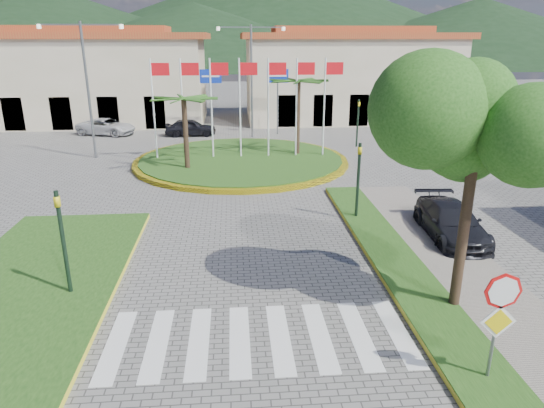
{
  "coord_description": "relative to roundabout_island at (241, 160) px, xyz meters",
  "views": [
    {
      "loc": [
        -0.42,
        -6.27,
        7.05
      ],
      "look_at": [
        0.73,
        8.0,
        2.15
      ],
      "focal_mm": 32.0,
      "sensor_mm": 36.0,
      "label": 1
    }
  ],
  "objects": [
    {
      "name": "sidewalk_right",
      "position": [
        6.0,
        -20.0,
        -0.1
      ],
      "size": [
        4.0,
        28.0,
        0.15
      ],
      "primitive_type": "cube",
      "color": "gray",
      "rests_on": "ground"
    },
    {
      "name": "verge_right",
      "position": [
        4.8,
        -20.0,
        -0.09
      ],
      "size": [
        1.6,
        28.0,
        0.18
      ],
      "primitive_type": "cube",
      "color": "#1C4413",
      "rests_on": "ground"
    },
    {
      "name": "median_left",
      "position": [
        -6.5,
        -16.0,
        -0.09
      ],
      "size": [
        5.0,
        14.0,
        0.18
      ],
      "primitive_type": "cube",
      "color": "#1C4413",
      "rests_on": "ground"
    },
    {
      "name": "crosswalk",
      "position": [
        -0.0,
        -18.0,
        -0.17
      ],
      "size": [
        8.0,
        3.0,
        0.01
      ],
      "primitive_type": "cube",
      "color": "silver",
      "rests_on": "ground"
    },
    {
      "name": "roundabout_island",
      "position": [
        0.0,
        0.0,
        0.0
      ],
      "size": [
        12.7,
        12.7,
        6.0
      ],
      "color": "yellow",
      "rests_on": "ground"
    },
    {
      "name": "stop_sign",
      "position": [
        4.9,
        -20.04,
        1.61
      ],
      "size": [
        0.8,
        0.11,
        2.65
      ],
      "color": "slate",
      "rests_on": "ground"
    },
    {
      "name": "deciduous_tree",
      "position": [
        5.5,
        -17.0,
        5.0
      ],
      "size": [
        3.6,
        3.6,
        6.8
      ],
      "color": "black",
      "rests_on": "ground"
    },
    {
      "name": "traffic_light_left",
      "position": [
        -5.2,
        -15.5,
        1.77
      ],
      "size": [
        0.15,
        0.18,
        3.2
      ],
      "color": "black",
      "rests_on": "ground"
    },
    {
      "name": "traffic_light_right",
      "position": [
        4.5,
        -10.0,
        1.77
      ],
      "size": [
        0.15,
        0.18,
        3.2
      ],
      "color": "black",
      "rests_on": "ground"
    },
    {
      "name": "traffic_light_far",
      "position": [
        8.0,
        4.0,
        1.77
      ],
      "size": [
        0.18,
        0.15,
        3.2
      ],
      "color": "black",
      "rests_on": "ground"
    },
    {
      "name": "direction_sign_west",
      "position": [
        -2.0,
        8.97,
        3.35
      ],
      "size": [
        1.6,
        0.14,
        5.2
      ],
      "color": "slate",
      "rests_on": "ground"
    },
    {
      "name": "direction_sign_east",
      "position": [
        3.0,
        8.97,
        3.35
      ],
      "size": [
        1.6,
        0.14,
        5.2
      ],
      "color": "slate",
      "rests_on": "ground"
    },
    {
      "name": "street_lamp_centre",
      "position": [
        1.0,
        8.0,
        4.32
      ],
      "size": [
        4.8,
        0.16,
        8.0
      ],
      "color": "slate",
      "rests_on": "ground"
    },
    {
      "name": "street_lamp_west",
      "position": [
        -9.0,
        2.0,
        4.32
      ],
      "size": [
        4.8,
        0.16,
        8.0
      ],
      "color": "slate",
      "rests_on": "ground"
    },
    {
      "name": "building_left",
      "position": [
        -14.0,
        16.0,
        3.73
      ],
      "size": [
        23.32,
        9.54,
        8.05
      ],
      "color": "#BEB290",
      "rests_on": "ground"
    },
    {
      "name": "building_right",
      "position": [
        10.0,
        16.0,
        3.73
      ],
      "size": [
        19.08,
        9.54,
        8.05
      ],
      "color": "#BEB290",
      "rests_on": "ground"
    },
    {
      "name": "hill_far_west",
      "position": [
        -55.0,
        118.0,
        10.82
      ],
      "size": [
        140.0,
        140.0,
        22.0
      ],
      "primitive_type": "cone",
      "color": "black",
      "rests_on": "ground"
    },
    {
      "name": "hill_far_mid",
      "position": [
        15.0,
        138.0,
        14.82
      ],
      "size": [
        180.0,
        180.0,
        30.0
      ],
      "primitive_type": "cone",
      "color": "black",
      "rests_on": "ground"
    },
    {
      "name": "hill_far_east",
      "position": [
        70.0,
        113.0,
        8.82
      ],
      "size": [
        120.0,
        120.0,
        18.0
      ],
      "primitive_type": "cone",
      "color": "black",
      "rests_on": "ground"
    },
    {
      "name": "hill_near_back",
      "position": [
        -10.0,
        108.0,
        7.82
      ],
      "size": [
        110.0,
        110.0,
        16.0
      ],
      "primitive_type": "cone",
      "color": "black",
      "rests_on": "ground"
    },
    {
      "name": "white_van",
      "position": [
        -10.18,
        9.81,
        0.44
      ],
      "size": [
        4.87,
        3.35,
        1.24
      ],
      "primitive_type": "imported",
      "rotation": [
        0.0,
        0.0,
        1.25
      ],
      "color": "#BABABC",
      "rests_on": "ground"
    },
    {
      "name": "car_dark_a",
      "position": [
        -3.67,
        8.88,
        0.47
      ],
      "size": [
        3.82,
        1.56,
        1.3
      ],
      "primitive_type": "imported",
      "rotation": [
        0.0,
        0.0,
        1.58
      ],
      "color": "black",
      "rests_on": "ground"
    },
    {
      "name": "car_dark_b",
      "position": [
        3.72,
        12.77,
        0.39
      ],
      "size": [
        3.59,
        1.68,
        1.14
      ],
      "primitive_type": "imported",
      "rotation": [
        0.0,
        0.0,
        1.71
      ],
      "color": "black",
      "rests_on": "ground"
    },
    {
      "name": "car_side_right",
      "position": [
        7.5,
        -12.18,
        0.47
      ],
      "size": [
        2.11,
        4.58,
        1.3
      ],
      "primitive_type": "imported",
      "rotation": [
        0.0,
        0.0,
        -0.07
      ],
      "color": "black",
      "rests_on": "ground"
    }
  ]
}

